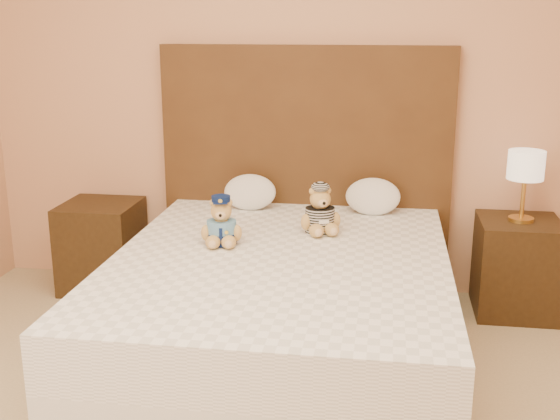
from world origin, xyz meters
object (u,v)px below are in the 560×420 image
Objects in this scene: nightstand_right at (516,267)px; lamp at (526,169)px; teddy_police at (221,221)px; pillow_right at (373,195)px; pillow_left at (250,190)px; nightstand_left at (102,246)px; teddy_prisoner at (320,210)px; bed at (280,309)px.

lamp reaches higher than nightstand_right.
teddy_police reaches higher than pillow_right.
pillow_left is 0.99× the size of pillow_right.
pillow_left is 0.73m from pillow_right.
nightstand_left is 2.50m from nightstand_right.
teddy_prisoner is at bearing -160.23° from lamp.
bed is 1.48m from nightstand_left.
nightstand_right is at bearing -1.10° from pillow_left.
teddy_prisoner is (1.40, -0.39, 0.40)m from nightstand_left.
bed is 1.59m from lamp.
pillow_left is (-1.56, 0.03, 0.39)m from nightstand_right.
teddy_prisoner is at bearing -42.71° from pillow_left.
nightstand_right is at bearing 0.00° from lamp.
teddy_prisoner reaches higher than nightstand_left.
nightstand_right is 0.92m from pillow_right.
nightstand_left is at bearing 180.00° from lamp.
pillow_right is (0.42, 0.83, 0.39)m from bed.
nightstand_left is at bearing 147.38° from bed.
lamp is at bearing 13.52° from teddy_police.
lamp is 0.85m from pillow_right.
nightstand_left is at bearing -178.17° from pillow_left.
nightstand_left is 1.02m from pillow_left.
pillow_left is at bearing 178.90° from lamp.
pillow_right is at bearing 33.87° from teddy_police.
nightstand_right is at bearing 13.52° from teddy_police.
nightstand_left is (-1.25, 0.80, -0.00)m from bed.
pillow_left is (-0.31, 0.83, 0.39)m from bed.
pillow_left is (0.01, 0.70, -0.01)m from teddy_police.
bed is at bearing -32.31° from teddy_police.
pillow_right is (-0.83, 0.03, -0.19)m from lamp.
teddy_police is 1.01m from pillow_right.
bed is 0.53m from teddy_police.
nightstand_right is 1.38× the size of lamp.
teddy_prisoner is at bearing 69.50° from bed.
nightstand_right is at bearing 32.62° from bed.
teddy_police is (-0.32, 0.13, 0.40)m from bed.
pillow_left is (-0.46, 0.42, -0.02)m from teddy_prisoner.
teddy_police is at bearing -172.60° from teddy_prisoner.
teddy_police reaches higher than nightstand_left.
teddy_police is 0.98× the size of teddy_prisoner.
lamp reaches higher than bed.
lamp is at bearing -2.90° from teddy_prisoner.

